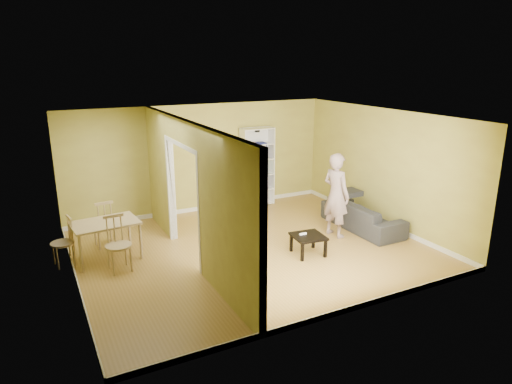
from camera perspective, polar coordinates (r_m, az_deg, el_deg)
room_shell at (r=8.63m, az=-0.58°, el=0.77°), size 6.50×6.50×6.50m
partition at (r=8.19m, az=-8.12°, el=-0.25°), size 0.22×5.50×2.60m
wall_speaker at (r=11.52m, az=0.13°, el=7.76°), size 0.10×0.10×0.10m
sofa at (r=10.29m, az=13.18°, el=-2.38°), size 2.05×0.88×0.78m
person at (r=9.57m, az=10.02°, el=0.49°), size 0.86×0.73×2.09m
bookshelf at (r=11.59m, az=0.02°, el=3.22°), size 0.83×0.36×1.98m
paper_box_navy_a at (r=11.64m, az=-0.02°, el=0.96°), size 0.45×0.29×0.23m
paper_box_teal at (r=11.53m, az=-0.15°, el=2.78°), size 0.43×0.28×0.22m
paper_box_navy_b at (r=11.47m, az=0.09°, el=4.66°), size 0.41×0.27×0.21m
paper_box_navy_c at (r=11.45m, az=0.22°, el=5.64°), size 0.39×0.26×0.20m
coffee_table at (r=8.78m, az=6.56°, el=-5.76°), size 0.58×0.58×0.39m
game_controller at (r=8.78m, az=5.89°, el=-5.22°), size 0.15×0.04×0.03m
dining_table at (r=8.87m, az=-18.35°, el=-4.06°), size 1.17×0.78×0.73m
chair_left at (r=8.94m, az=-23.06°, el=-5.76°), size 0.48×0.48×0.91m
chair_near at (r=8.37m, az=-16.83°, el=-6.26°), size 0.49×0.49×1.00m
chair_far at (r=9.53m, az=-18.51°, el=-3.71°), size 0.49×0.49×0.98m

